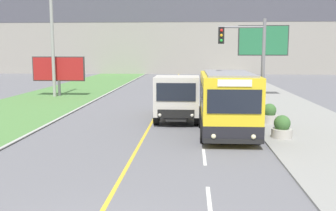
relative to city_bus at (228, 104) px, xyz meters
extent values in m
cube|color=silver|center=(-1.21, -8.52, -1.52)|extent=(0.12, 2.40, 0.01)
cube|color=silver|center=(-1.21, -3.92, -1.52)|extent=(0.12, 2.40, 0.01)
cube|color=silver|center=(-1.21, 0.68, -1.52)|extent=(0.12, 2.40, 0.01)
cube|color=silver|center=(-1.21, 5.28, -1.52)|extent=(0.12, 2.40, 0.01)
cube|color=silver|center=(-1.21, 9.88, -1.52)|extent=(0.12, 2.40, 0.01)
cube|color=silver|center=(-1.21, 14.48, -1.52)|extent=(0.12, 2.40, 0.01)
cube|color=silver|center=(-1.21, 19.08, -1.52)|extent=(0.12, 2.40, 0.01)
cube|color=silver|center=(-1.21, 23.68, -1.52)|extent=(0.12, 2.40, 0.01)
cube|color=gray|center=(-3.96, 51.99, 10.90)|extent=(80.00, 8.00, 24.86)
cube|color=yellow|center=(0.00, 0.00, 0.08)|extent=(2.48, 5.76, 2.67)
cube|color=black|center=(0.00, 0.00, -0.90)|extent=(2.50, 5.78, 0.70)
cube|color=black|center=(0.00, 0.00, 0.48)|extent=(2.51, 5.30, 0.93)
cube|color=gray|center=(0.00, 0.00, 1.45)|extent=(2.11, 5.18, 0.08)
cube|color=black|center=(0.00, -2.89, 0.48)|extent=(2.19, 0.04, 0.98)
cube|color=black|center=(0.00, -2.90, -1.15)|extent=(2.44, 0.06, 0.20)
sphere|color=#F4EAB2|center=(-0.81, -2.91, -0.95)|extent=(0.20, 0.20, 0.20)
sphere|color=#F4EAB2|center=(0.81, -2.91, -0.95)|extent=(0.20, 0.20, 0.20)
cube|color=white|center=(0.00, -2.89, 1.23)|extent=(1.37, 0.04, 0.28)
cylinder|color=black|center=(-1.18, -1.61, -1.03)|extent=(0.28, 1.00, 1.00)
cylinder|color=black|center=(1.18, -1.61, -1.03)|extent=(0.28, 1.00, 1.00)
cylinder|color=black|center=(-1.18, 1.85, -1.03)|extent=(0.28, 1.00, 1.00)
cylinder|color=black|center=(1.18, 1.85, -1.03)|extent=(0.28, 1.00, 1.00)
cube|color=black|center=(-2.53, 4.55, -1.08)|extent=(1.08, 6.03, 0.20)
cube|color=beige|center=(-2.53, 2.71, 0.07)|extent=(2.41, 2.35, 2.09)
cube|color=black|center=(-2.53, 1.52, 0.38)|extent=(2.05, 0.04, 0.94)
cube|color=black|center=(-2.53, 1.51, -0.76)|extent=(1.93, 0.06, 0.44)
sphere|color=silver|center=(-3.37, 1.50, -0.83)|extent=(0.18, 0.18, 0.18)
sphere|color=silver|center=(-1.69, 1.50, -0.83)|extent=(0.18, 0.18, 0.18)
cube|color=#B7931E|center=(-2.53, 5.85, -0.92)|extent=(2.29, 3.43, 0.12)
cube|color=#B7931E|center=(-3.61, 5.85, -0.34)|extent=(0.12, 3.43, 1.29)
cube|color=#B7931E|center=(-1.45, 5.85, -0.34)|extent=(0.12, 3.43, 1.29)
cube|color=#B7931E|center=(-2.53, 4.20, -0.34)|extent=(2.29, 0.12, 1.29)
cube|color=#B7931E|center=(-2.53, 7.50, -0.34)|extent=(2.29, 0.12, 1.29)
cube|color=#B7931E|center=(-2.53, 4.20, 0.43)|extent=(2.29, 0.12, 0.24)
cylinder|color=black|center=(-3.64, 2.48, -1.01)|extent=(0.30, 1.04, 1.04)
cylinder|color=black|center=(-1.42, 2.48, -1.01)|extent=(0.30, 1.04, 1.04)
cylinder|color=black|center=(-3.64, 6.02, -1.01)|extent=(0.30, 1.04, 1.04)
cylinder|color=black|center=(-1.42, 6.02, -1.01)|extent=(0.30, 1.04, 1.04)
cylinder|color=#9E9E99|center=(-13.74, 14.87, 3.84)|extent=(0.28, 0.28, 10.74)
cylinder|color=slate|center=(1.75, 0.72, 1.25)|extent=(0.16, 0.16, 5.56)
cylinder|color=slate|center=(0.65, 0.72, 3.64)|extent=(2.20, 0.10, 0.10)
cube|color=black|center=(-0.31, 0.72, 3.24)|extent=(0.28, 0.24, 0.80)
sphere|color=red|center=(-0.31, 0.59, 3.48)|extent=(0.14, 0.14, 0.14)
sphere|color=orange|center=(-0.31, 0.59, 3.24)|extent=(0.14, 0.14, 0.14)
sphere|color=green|center=(-0.31, 0.59, 3.00)|extent=(0.14, 0.14, 0.14)
cylinder|color=#59595B|center=(4.34, 15.72, 0.31)|extent=(0.24, 0.24, 3.67)
cube|color=#333333|center=(4.34, 15.72, 3.35)|extent=(4.25, 0.20, 2.58)
cube|color=#287547|center=(4.34, 15.61, 3.35)|extent=(4.09, 0.02, 2.42)
cylinder|color=#59595B|center=(-13.50, 15.46, -0.82)|extent=(0.24, 0.24, 1.41)
cube|color=#333333|center=(-13.50, 15.46, 0.89)|extent=(4.65, 0.20, 2.17)
cube|color=#AD1E1E|center=(-13.50, 15.35, 0.89)|extent=(4.49, 0.02, 2.01)
cylinder|color=#B7B2A8|center=(2.43, -0.72, -1.25)|extent=(0.94, 0.94, 0.41)
sphere|color=#3D6B33|center=(2.43, -0.72, -0.78)|extent=(0.75, 0.75, 0.75)
cylinder|color=#B7B2A8|center=(2.56, 2.92, -1.22)|extent=(0.93, 0.93, 0.45)
sphere|color=#3D6B33|center=(2.56, 2.92, -0.74)|extent=(0.74, 0.74, 0.74)
cylinder|color=#B7B2A8|center=(2.42, 6.57, -1.22)|extent=(1.06, 1.06, 0.45)
sphere|color=#3D6B33|center=(2.42, 6.57, -0.71)|extent=(0.85, 0.85, 0.85)
cylinder|color=#B7B2A8|center=(2.55, 10.21, -1.23)|extent=(1.03, 1.03, 0.44)
sphere|color=#3D6B33|center=(2.55, 10.21, -0.72)|extent=(0.82, 0.82, 0.82)
camera|label=1|loc=(-1.70, -18.68, 2.54)|focal=42.00mm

